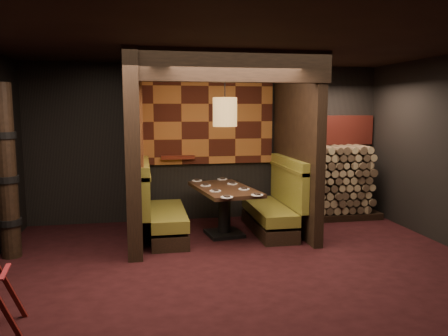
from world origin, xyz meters
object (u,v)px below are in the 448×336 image
(dining_table, at_px, (224,202))
(pendant_lamp, at_px, (225,112))
(booth_bench_right, at_px, (275,208))
(firewood_stack, at_px, (333,182))
(totem_column, at_px, (7,173))
(booth_bench_left, at_px, (161,213))

(dining_table, xyz_separation_m, pendant_lamp, (0.00, -0.05, 1.44))
(booth_bench_right, relative_size, firewood_stack, 0.92)
(dining_table, xyz_separation_m, totem_column, (-3.11, -0.48, 0.63))
(booth_bench_right, height_order, firewood_stack, firewood_stack)
(booth_bench_left, xyz_separation_m, dining_table, (1.02, -0.07, 0.16))
(booth_bench_right, distance_m, totem_column, 4.10)
(dining_table, bearing_deg, booth_bench_left, 176.18)
(booth_bench_right, height_order, dining_table, booth_bench_right)
(booth_bench_right, xyz_separation_m, pendant_lamp, (-0.87, -0.12, 1.60))
(booth_bench_left, xyz_separation_m, pendant_lamp, (1.02, -0.12, 1.60))
(pendant_lamp, bearing_deg, firewood_stack, 20.17)
(dining_table, relative_size, firewood_stack, 0.93)
(totem_column, bearing_deg, pendant_lamp, 7.91)
(booth_bench_left, relative_size, booth_bench_right, 1.00)
(booth_bench_right, height_order, pendant_lamp, pendant_lamp)
(dining_table, distance_m, totem_column, 3.21)
(booth_bench_right, relative_size, pendant_lamp, 1.49)
(dining_table, distance_m, firewood_stack, 2.36)
(firewood_stack, bearing_deg, pendant_lamp, -159.83)
(booth_bench_left, relative_size, firewood_stack, 0.92)
(booth_bench_left, distance_m, totem_column, 2.30)
(dining_table, relative_size, totem_column, 0.67)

